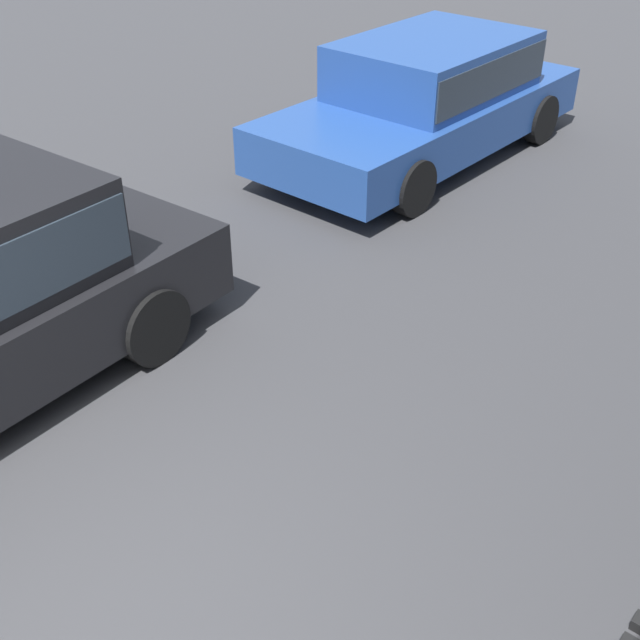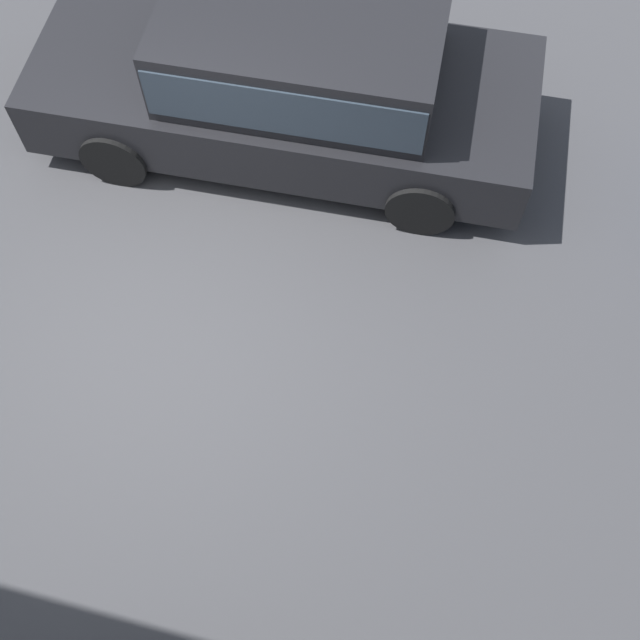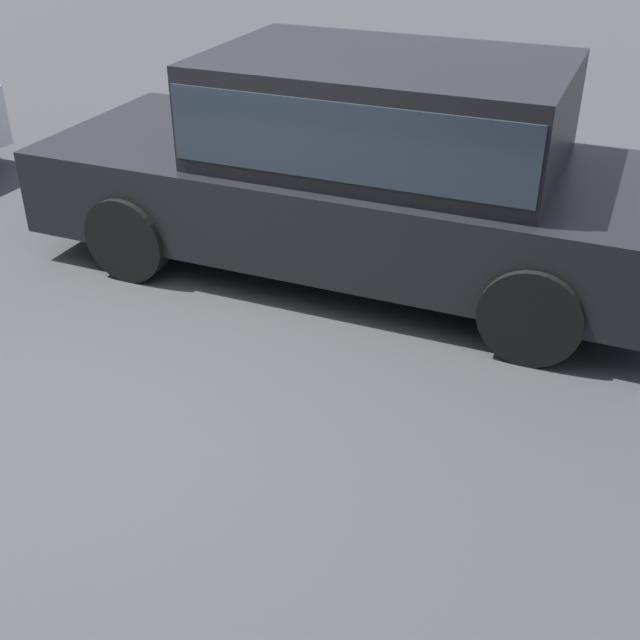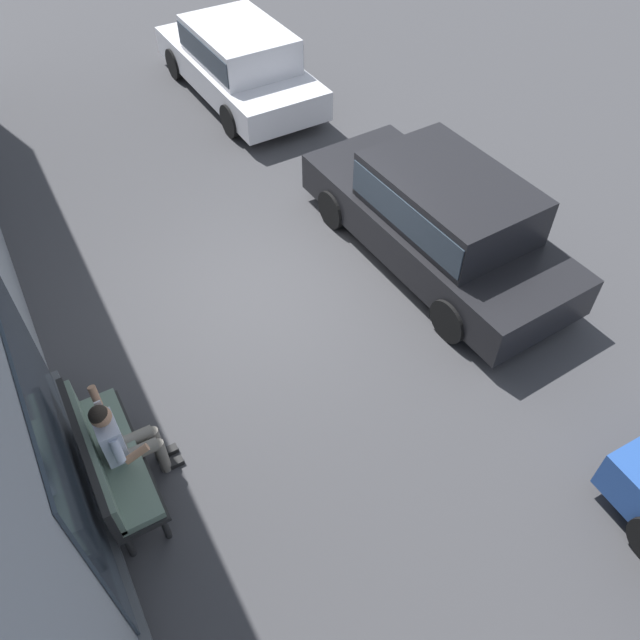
{
  "view_description": "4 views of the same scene",
  "coord_description": "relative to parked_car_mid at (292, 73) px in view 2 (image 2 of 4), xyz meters",
  "views": [
    {
      "loc": [
        1.19,
        2.6,
        3.76
      ],
      "look_at": [
        -1.78,
        0.12,
        1.21
      ],
      "focal_mm": 45.0,
      "sensor_mm": 36.0,
      "label": 1
    },
    {
      "loc": [
        -2.08,
        2.6,
        6.22
      ],
      "look_at": [
        -1.41,
        -0.07,
        0.89
      ],
      "focal_mm": 45.0,
      "sensor_mm": 36.0,
      "label": 2
    },
    {
      "loc": [
        -2.58,
        2.6,
        2.72
      ],
      "look_at": [
        -1.31,
        -0.05,
        0.99
      ],
      "focal_mm": 45.0,
      "sensor_mm": 36.0,
      "label": 3
    },
    {
      "loc": [
        -5.99,
        2.6,
        6.4
      ],
      "look_at": [
        -1.72,
        0.18,
        1.1
      ],
      "focal_mm": 35.0,
      "sensor_mm": 36.0,
      "label": 4
    }
  ],
  "objects": [
    {
      "name": "parked_car_mid",
      "position": [
        0.0,
        0.0,
        0.0
      ],
      "size": [
        4.69,
        2.05,
        1.54
      ],
      "color": "black",
      "rests_on": "ground_plane"
    },
    {
      "name": "ground_plane",
      "position": [
        0.55,
        2.47,
        -0.83
      ],
      "size": [
        60.0,
        60.0,
        0.0
      ],
      "primitive_type": "plane",
      "color": "#38383A"
    }
  ]
}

